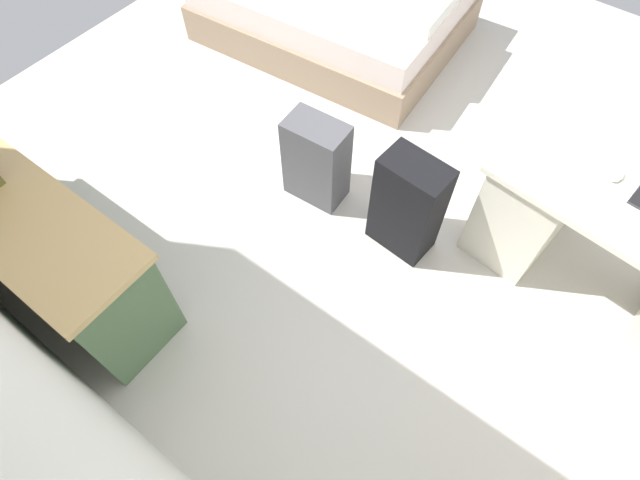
% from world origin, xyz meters
% --- Properties ---
extents(ground_plane, '(5.64, 5.64, 0.00)m').
position_xyz_m(ground_plane, '(0.00, 0.00, 0.00)').
color(ground_plane, beige).
extents(desk, '(1.50, 0.81, 0.72)m').
position_xyz_m(desk, '(-1.32, -0.10, 0.38)').
color(desk, silver).
rests_on(desk, ground_plane).
extents(credenza, '(1.80, 0.48, 0.72)m').
position_xyz_m(credenza, '(1.21, 1.66, 0.36)').
color(credenza, '#4C6B47').
rests_on(credenza, ground_plane).
extents(bed, '(2.01, 1.55, 0.58)m').
position_xyz_m(bed, '(1.17, -1.09, 0.24)').
color(bed, gray).
rests_on(bed, ground_plane).
extents(suitcase_black, '(0.38, 0.25, 0.67)m').
position_xyz_m(suitcase_black, '(-0.31, 0.29, 0.33)').
color(suitcase_black, black).
rests_on(suitcase_black, ground_plane).
extents(suitcase_spare_grey, '(0.37, 0.24, 0.58)m').
position_xyz_m(suitcase_spare_grey, '(0.31, 0.30, 0.29)').
color(suitcase_spare_grey, '#4C4C51').
rests_on(suitcase_spare_grey, ground_plane).
extents(computer_mouse, '(0.07, 0.11, 0.03)m').
position_xyz_m(computer_mouse, '(-1.11, -0.17, 0.74)').
color(computer_mouse, white).
rests_on(computer_mouse, desk).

